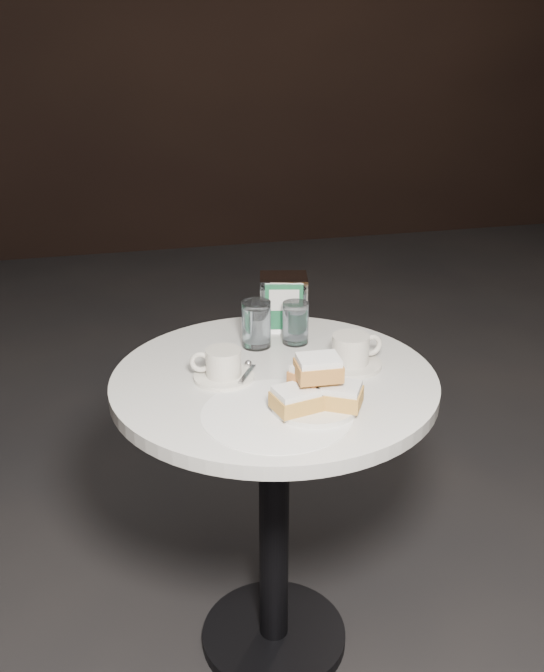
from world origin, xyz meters
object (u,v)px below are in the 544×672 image
Objects in this scene: cafe_table at (274,455)px; napkin_dispenser at (283,302)px; water_glass_left at (256,325)px; water_glass_right at (295,323)px; beignet_plate at (316,390)px; coffee_cup_left at (223,366)px; coffee_cup_right at (351,353)px.

cafe_table is 5.62× the size of napkin_dispenser.
water_glass_right is (0.09, -0.00, -0.00)m from water_glass_left.
water_glass_left is (-0.05, 0.32, 0.01)m from beignet_plate.
cafe_table is 0.25m from coffee_cup_left.
napkin_dispenser is at bearing 84.33° from beignet_plate.
cafe_table is at bearing -95.77° from napkin_dispenser.
water_glass_right is 0.10m from napkin_dispenser.
coffee_cup_right is 0.17m from water_glass_right.
napkin_dispenser is at bearing 71.50° from cafe_table.
water_glass_left is 0.13m from napkin_dispenser.
napkin_dispenser reaches higher than cafe_table.
cafe_table is at bearing 175.23° from coffee_cup_right.
napkin_dispenser is (0.19, 0.25, 0.04)m from coffee_cup_left.
coffee_cup_right is at bearing 3.35° from cafe_table.
coffee_cup_left is 1.00× the size of coffee_cup_right.
cafe_table is 0.29m from coffee_cup_right.
napkin_dispenser reaches higher than coffee_cup_left.
napkin_dispenser is (0.04, 0.42, 0.03)m from beignet_plate.
coffee_cup_left reaches higher than cafe_table.
cafe_table is 0.30m from water_glass_left.
beignet_plate is 1.44× the size of napkin_dispenser.
coffee_cup_left is at bearing -143.31° from water_glass_right.
cafe_table is 4.70× the size of coffee_cup_right.
water_glass_right is at bearing -1.42° from water_glass_left.
beignet_plate reaches higher than cafe_table.
water_glass_left is at bearing 130.91° from coffee_cup_right.
coffee_cup_left is 0.28m from coffee_cup_right.
coffee_cup_right is 0.27m from napkin_dispenser.
water_glass_right reaches higher than coffee_cup_right.
napkin_dispenser reaches higher than coffee_cup_right.
water_glass_right is at bearing -74.75° from napkin_dispenser.
napkin_dispenser is at bearing 66.86° from coffee_cup_left.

